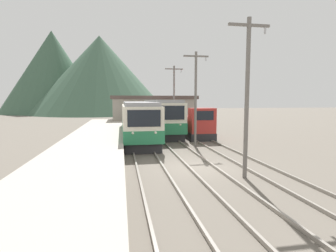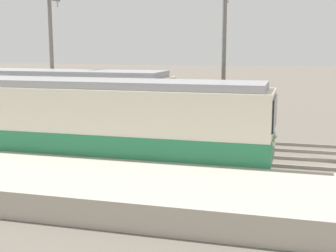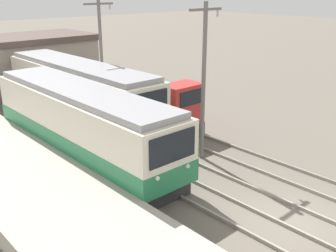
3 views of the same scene
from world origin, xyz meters
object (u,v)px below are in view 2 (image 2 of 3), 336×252
Objects in this scene: commuter_train_left at (104,128)px; commuter_train_center at (31,112)px; shunting_locomotive at (143,118)px; catenary_mast_far at (52,62)px; catenary_mast_mid at (224,64)px.

commuter_train_left is 5.74m from commuter_train_center.
catenary_mast_far reaches higher than shunting_locomotive.
commuter_train_center is 5.59m from shunting_locomotive.
catenary_mast_far is at bearing 90.00° from catenary_mast_mid.
catenary_mast_mid is (-1.49, -4.34, 2.86)m from shunting_locomotive.
catenary_mast_mid is at bearing -43.04° from commuter_train_left.
commuter_train_center is 1.85× the size of catenary_mast_far.
shunting_locomotive is at bearing -70.79° from catenary_mast_far.
shunting_locomotive is (3.00, -4.69, -0.53)m from commuter_train_center.
shunting_locomotive is 0.63× the size of catenary_mast_mid.
commuter_train_center is at bearing 165.03° from catenary_mast_far.
catenary_mast_far is (0.00, 8.63, 0.00)m from catenary_mast_mid.
catenary_mast_mid and catenary_mast_far have the same top height.
catenary_mast_mid is at bearing -80.52° from commuter_train_center.
commuter_train_left is 1.76× the size of catenary_mast_far.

